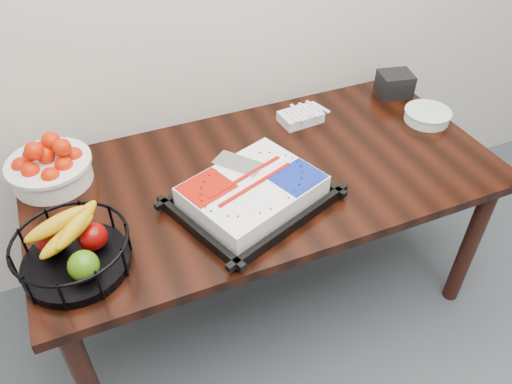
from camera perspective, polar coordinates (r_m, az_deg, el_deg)
name	(u,v)px	position (r m, az deg, el deg)	size (l,w,h in m)	color
table	(265,188)	(1.99, 1.08, 0.46)	(1.80, 0.90, 0.75)	black
cake_tray	(253,194)	(1.76, -0.39, -0.19)	(0.62, 0.55, 0.10)	black
tangerine_bowl	(49,163)	(1.99, -22.62, 3.05)	(0.31, 0.31, 0.20)	white
fruit_basket	(72,250)	(1.63, -20.27, -6.21)	(0.36, 0.36, 0.19)	black
plate_stack	(427,116)	(2.34, 18.98, 8.26)	(0.20, 0.20, 0.05)	white
fork_bag	(300,116)	(2.22, 5.10, 8.61)	(0.19, 0.13, 0.05)	silver
napkin_box	(395,84)	(2.49, 15.57, 11.82)	(0.15, 0.13, 0.11)	black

